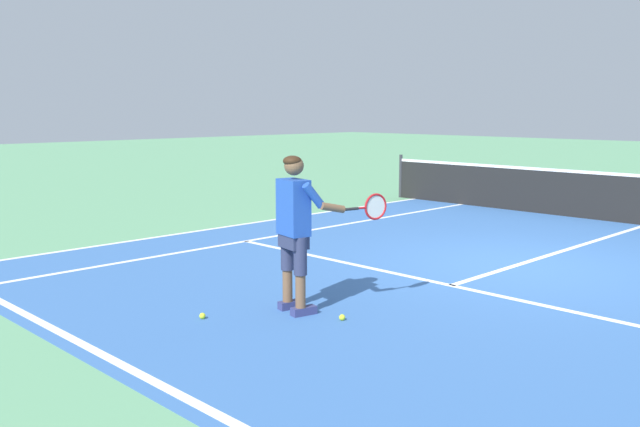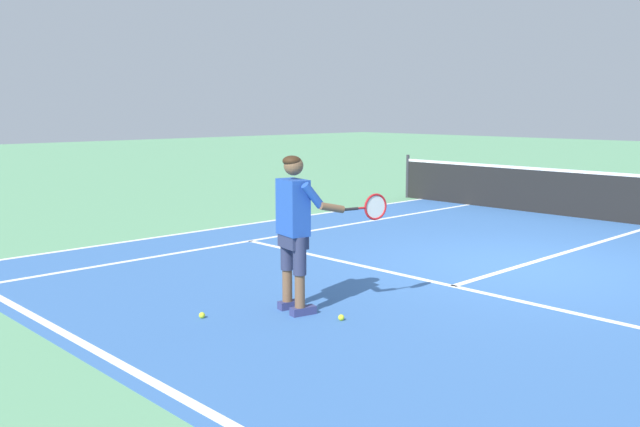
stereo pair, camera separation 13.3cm
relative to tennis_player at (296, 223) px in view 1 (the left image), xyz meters
The scene contains 10 objects.
ground_plane 3.96m from the tennis_player, 81.89° to the left, with size 80.00×80.00×0.00m, color #609E70.
court_inner_surface 3.39m from the tennis_player, 80.40° to the left, with size 10.98×11.10×0.00m, color #3866A8.
line_baseline 2.42m from the tennis_player, 75.85° to the right, with size 10.98×0.10×0.01m, color white.
line_service 2.43m from the tennis_player, 75.87° to the left, with size 8.23×0.10×0.01m, color white.
line_centre_service 5.47m from the tennis_player, 84.22° to the left, with size 0.10×6.40×0.01m, color white.
line_singles_left 4.90m from the tennis_player, 138.15° to the left, with size 0.10×10.70×0.01m, color white.
line_doubles_left 5.98m from the tennis_player, 147.10° to the left, with size 0.10×10.70×0.01m, color white.
tennis_player is the anchor object (origin of this frame).
tennis_ball_near_feet 1.12m from the tennis_player, 13.48° to the left, with size 0.07×0.07×0.07m, color #CCE02D.
tennis_ball_by_baseline 1.40m from the tennis_player, 120.61° to the right, with size 0.07×0.07×0.07m, color #CCE02D.
Camera 1 is at (4.80, -8.73, 2.20)m, focal length 38.58 mm.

